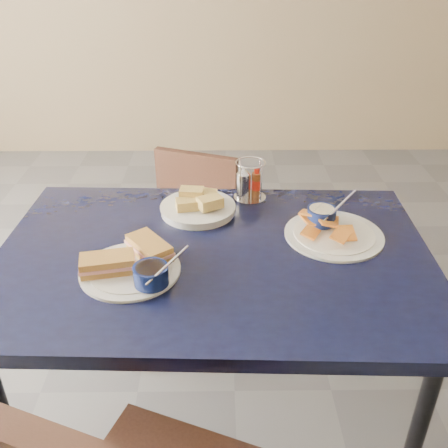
{
  "coord_description": "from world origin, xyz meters",
  "views": [
    {
      "loc": [
        -0.06,
        -1.34,
        1.53
      ],
      "look_at": [
        -0.04,
        -0.12,
        0.82
      ],
      "focal_mm": 40.0,
      "sensor_mm": 36.0,
      "label": 1
    }
  ],
  "objects_px": {
    "sandwich_plate": "(134,264)",
    "condiment_caddy": "(249,183)",
    "chair_far": "(184,232)",
    "dining_table": "(214,271)",
    "bread_basket": "(198,206)",
    "plantain_plate": "(329,228)"
  },
  "relations": [
    {
      "from": "sandwich_plate",
      "to": "condiment_caddy",
      "type": "relative_size",
      "value": 2.2
    },
    {
      "from": "chair_far",
      "to": "dining_table",
      "type": "bearing_deg",
      "value": -78.14
    },
    {
      "from": "sandwich_plate",
      "to": "bread_basket",
      "type": "height_order",
      "value": "sandwich_plate"
    },
    {
      "from": "dining_table",
      "to": "condiment_caddy",
      "type": "xyz_separation_m",
      "value": [
        0.12,
        0.34,
        0.12
      ]
    },
    {
      "from": "sandwich_plate",
      "to": "bread_basket",
      "type": "bearing_deg",
      "value": 64.21
    },
    {
      "from": "condiment_caddy",
      "to": "plantain_plate",
      "type": "bearing_deg",
      "value": -45.27
    },
    {
      "from": "plantain_plate",
      "to": "bread_basket",
      "type": "xyz_separation_m",
      "value": [
        -0.4,
        0.13,
        0.0
      ]
    },
    {
      "from": "bread_basket",
      "to": "condiment_caddy",
      "type": "bearing_deg",
      "value": 30.45
    },
    {
      "from": "plantain_plate",
      "to": "chair_far",
      "type": "bearing_deg",
      "value": 131.98
    },
    {
      "from": "chair_far",
      "to": "condiment_caddy",
      "type": "height_order",
      "value": "condiment_caddy"
    },
    {
      "from": "chair_far",
      "to": "sandwich_plate",
      "type": "distance_m",
      "value": 0.81
    },
    {
      "from": "plantain_plate",
      "to": "bread_basket",
      "type": "height_order",
      "value": "plantain_plate"
    },
    {
      "from": "sandwich_plate",
      "to": "plantain_plate",
      "type": "relative_size",
      "value": 1.02
    },
    {
      "from": "dining_table",
      "to": "plantain_plate",
      "type": "xyz_separation_m",
      "value": [
        0.35,
        0.11,
        0.08
      ]
    },
    {
      "from": "chair_far",
      "to": "bread_basket",
      "type": "distance_m",
      "value": 0.53
    },
    {
      "from": "plantain_plate",
      "to": "condiment_caddy",
      "type": "height_order",
      "value": "condiment_caddy"
    },
    {
      "from": "sandwich_plate",
      "to": "plantain_plate",
      "type": "distance_m",
      "value": 0.59
    },
    {
      "from": "dining_table",
      "to": "sandwich_plate",
      "type": "height_order",
      "value": "sandwich_plate"
    },
    {
      "from": "chair_far",
      "to": "plantain_plate",
      "type": "height_order",
      "value": "plantain_plate"
    },
    {
      "from": "plantain_plate",
      "to": "condiment_caddy",
      "type": "distance_m",
      "value": 0.33
    },
    {
      "from": "dining_table",
      "to": "bread_basket",
      "type": "distance_m",
      "value": 0.26
    },
    {
      "from": "dining_table",
      "to": "chair_far",
      "type": "xyz_separation_m",
      "value": [
        -0.13,
        0.64,
        -0.25
      ]
    }
  ]
}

